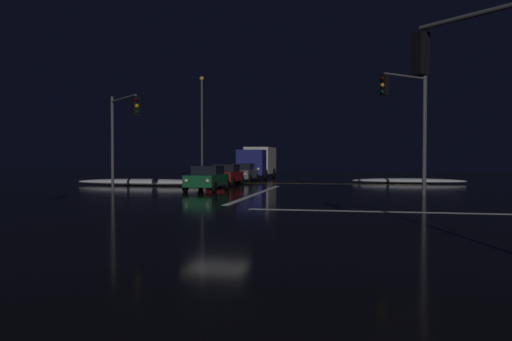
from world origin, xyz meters
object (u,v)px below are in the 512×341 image
(sedan_red, at_px, (226,175))
(streetlamp_left_far, at_px, (202,120))
(streetlamp_right_near, at_px, (425,105))
(sedan_green, at_px, (207,178))
(sedan_gray, at_px, (243,172))
(traffic_signal_nw, at_px, (122,124))
(traffic_signal_ne, at_px, (409,111))
(box_truck, at_px, (258,161))
(traffic_signal_se, at_px, (482,80))

(sedan_red, relative_size, streetlamp_left_far, 0.42)
(streetlamp_right_near, bearing_deg, streetlamp_left_far, 141.38)
(sedan_green, xyz_separation_m, streetlamp_left_far, (-6.46, 19.92, 5.11))
(sedan_gray, bearing_deg, sedan_green, -88.62)
(traffic_signal_nw, distance_m, traffic_signal_ne, 16.45)
(traffic_signal_ne, relative_size, streetlamp_left_far, 0.65)
(streetlamp_left_far, bearing_deg, streetlamp_right_near, -38.62)
(box_truck, height_order, traffic_signal_ne, traffic_signal_ne)
(sedan_green, bearing_deg, box_truck, 90.79)
(sedan_gray, height_order, traffic_signal_ne, traffic_signal_ne)
(streetlamp_right_near, bearing_deg, traffic_signal_nw, -160.32)
(sedan_red, bearing_deg, traffic_signal_nw, -114.70)
(traffic_signal_ne, bearing_deg, streetlamp_left_far, 129.75)
(sedan_red, distance_m, sedan_gray, 5.34)
(sedan_gray, height_order, streetlamp_right_near, streetlamp_right_near)
(sedan_green, relative_size, box_truck, 0.52)
(traffic_signal_se, relative_size, streetlamp_left_far, 0.54)
(streetlamp_left_far, bearing_deg, sedan_green, -72.03)
(sedan_green, bearing_deg, streetlamp_left_far, 107.97)
(sedan_red, xyz_separation_m, traffic_signal_ne, (12.37, -8.52, 3.78))
(traffic_signal_nw, xyz_separation_m, streetlamp_right_near, (18.07, 6.46, 1.47))
(traffic_signal_se, height_order, streetlamp_right_near, streetlamp_right_near)
(sedan_gray, xyz_separation_m, streetlamp_right_near, (13.85, -7.73, 4.73))
(sedan_red, bearing_deg, traffic_signal_se, -63.98)
(traffic_signal_nw, height_order, streetlamp_right_near, streetlamp_right_near)
(box_truck, height_order, streetlamp_left_far, streetlamp_left_far)
(sedan_gray, height_order, box_truck, box_truck)
(sedan_green, relative_size, traffic_signal_nw, 0.74)
(sedan_gray, xyz_separation_m, traffic_signal_ne, (12.22, -13.86, 3.78))
(sedan_red, bearing_deg, sedan_green, -86.18)
(sedan_red, height_order, box_truck, box_truck)
(traffic_signal_nw, bearing_deg, sedan_red, 65.30)
(traffic_signal_nw, height_order, traffic_signal_ne, traffic_signal_ne)
(sedan_red, xyz_separation_m, traffic_signal_nw, (-4.07, -8.86, 3.26))
(sedan_green, height_order, sedan_gray, same)
(sedan_gray, bearing_deg, streetlamp_right_near, -29.17)
(sedan_green, xyz_separation_m, sedan_red, (-0.42, 6.31, 0.00))
(sedan_gray, distance_m, traffic_signal_se, 33.08)
(sedan_green, bearing_deg, traffic_signal_ne, -10.49)
(box_truck, xyz_separation_m, streetlamp_right_near, (13.82, -14.35, 3.82))
(sedan_gray, height_order, traffic_signal_se, traffic_signal_se)
(sedan_red, xyz_separation_m, sedan_gray, (0.14, 5.34, 0.00))
(sedan_red, xyz_separation_m, box_truck, (0.17, 11.96, 0.91))
(box_truck, bearing_deg, traffic_signal_nw, -101.52)
(box_truck, relative_size, streetlamp_left_far, 0.80)
(box_truck, distance_m, traffic_signal_ne, 24.01)
(traffic_signal_nw, relative_size, traffic_signal_ne, 0.87)
(box_truck, relative_size, traffic_signal_nw, 1.41)
(box_truck, distance_m, traffic_signal_se, 39.21)
(sedan_red, relative_size, box_truck, 0.52)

